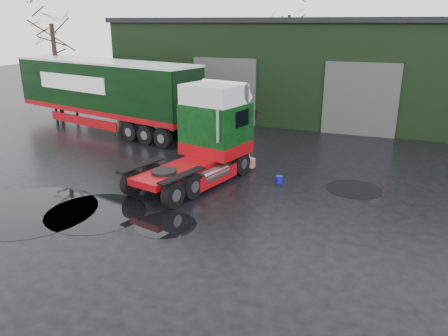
{
  "coord_description": "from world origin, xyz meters",
  "views": [
    {
      "loc": [
        3.79,
        -10.99,
        6.07
      ],
      "look_at": [
        -0.97,
        1.09,
        1.7
      ],
      "focal_mm": 35.0,
      "sensor_mm": 36.0,
      "label": 1
    }
  ],
  "objects_px": {
    "hero_tractor": "(189,138)",
    "tree_back_a": "(288,37)",
    "wash_bucket": "(279,179)",
    "tree_left": "(55,51)",
    "trailer_left": "(105,95)",
    "warehouse": "(370,68)"
  },
  "relations": [
    {
      "from": "hero_tractor",
      "to": "tree_back_a",
      "type": "xyz_separation_m",
      "value": [
        -2.68,
        26.52,
        2.86
      ]
    },
    {
      "from": "tree_left",
      "to": "hero_tractor",
      "type": "bearing_deg",
      "value": -31.93
    },
    {
      "from": "hero_tractor",
      "to": "wash_bucket",
      "type": "distance_m",
      "value": 3.93
    },
    {
      "from": "trailer_left",
      "to": "wash_bucket",
      "type": "relative_size",
      "value": 43.7
    },
    {
      "from": "trailer_left",
      "to": "hero_tractor",
      "type": "bearing_deg",
      "value": -113.3
    },
    {
      "from": "warehouse",
      "to": "tree_left",
      "type": "xyz_separation_m",
      "value": [
        -19.0,
        -8.0,
        1.09
      ]
    },
    {
      "from": "warehouse",
      "to": "tree_left",
      "type": "height_order",
      "value": "tree_left"
    },
    {
      "from": "wash_bucket",
      "to": "tree_back_a",
      "type": "bearing_deg",
      "value": 103.22
    },
    {
      "from": "hero_tractor",
      "to": "tree_back_a",
      "type": "height_order",
      "value": "tree_back_a"
    },
    {
      "from": "tree_left",
      "to": "tree_back_a",
      "type": "relative_size",
      "value": 0.89
    },
    {
      "from": "warehouse",
      "to": "trailer_left",
      "type": "relative_size",
      "value": 2.5
    },
    {
      "from": "trailer_left",
      "to": "wash_bucket",
      "type": "bearing_deg",
      "value": -99.46
    },
    {
      "from": "warehouse",
      "to": "wash_bucket",
      "type": "distance_m",
      "value": 15.54
    },
    {
      "from": "tree_left",
      "to": "tree_back_a",
      "type": "xyz_separation_m",
      "value": [
        11.0,
        18.0,
        0.5
      ]
    },
    {
      "from": "tree_back_a",
      "to": "tree_left",
      "type": "bearing_deg",
      "value": -121.43
    },
    {
      "from": "warehouse",
      "to": "hero_tractor",
      "type": "height_order",
      "value": "warehouse"
    },
    {
      "from": "warehouse",
      "to": "tree_back_a",
      "type": "height_order",
      "value": "tree_back_a"
    },
    {
      "from": "trailer_left",
      "to": "tree_left",
      "type": "height_order",
      "value": "tree_left"
    },
    {
      "from": "hero_tractor",
      "to": "tree_back_a",
      "type": "relative_size",
      "value": 0.64
    },
    {
      "from": "hero_tractor",
      "to": "tree_back_a",
      "type": "distance_m",
      "value": 26.81
    },
    {
      "from": "trailer_left",
      "to": "tree_left",
      "type": "distance_m",
      "value": 5.91
    },
    {
      "from": "wash_bucket",
      "to": "tree_left",
      "type": "height_order",
      "value": "tree_left"
    }
  ]
}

